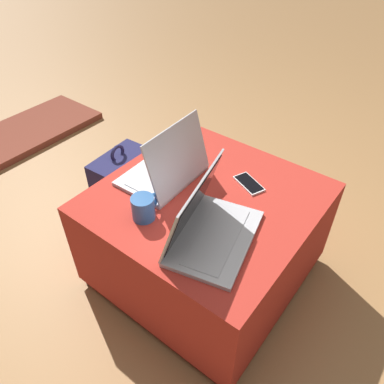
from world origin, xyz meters
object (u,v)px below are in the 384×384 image
object	(u,v)px
laptop_near	(208,226)
backpack	(123,193)
laptop_far	(167,169)
cell_phone	(249,184)
coffee_mug	(144,207)

from	to	relation	value
laptop_near	backpack	xyz separation A→B (m)	(0.18, 0.65, -0.31)
laptop_near	laptop_far	size ratio (longest dim) A/B	1.25
laptop_far	cell_phone	bearing A→B (deg)	120.03
laptop_near	laptop_far	world-z (taller)	laptop_far
laptop_near	laptop_far	distance (m)	0.36
cell_phone	backpack	size ratio (longest dim) A/B	0.30
laptop_near	coffee_mug	size ratio (longest dim) A/B	3.42
laptop_near	cell_phone	xyz separation A→B (m)	(0.34, 0.04, -0.05)
coffee_mug	cell_phone	bearing A→B (deg)	-27.33
cell_phone	coffee_mug	size ratio (longest dim) A/B	1.24
laptop_near	coffee_mug	distance (m)	0.25
cell_phone	coffee_mug	xyz separation A→B (m)	(-0.40, 0.21, 0.04)
laptop_near	cell_phone	bearing A→B (deg)	-7.91
laptop_far	backpack	bearing A→B (deg)	-95.47
cell_phone	coffee_mug	distance (m)	0.45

